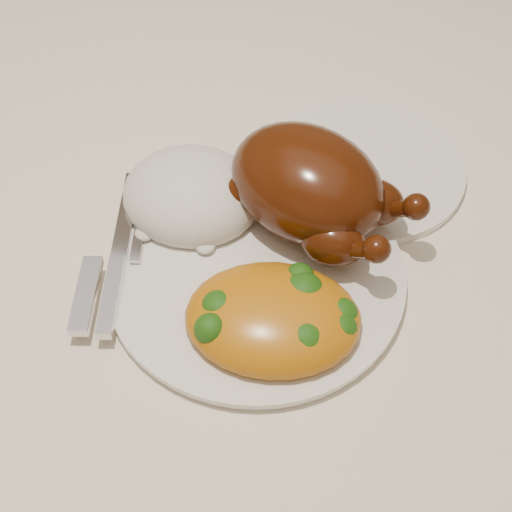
% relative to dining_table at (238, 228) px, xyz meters
% --- Properties ---
extents(floor, '(4.00, 4.00, 0.00)m').
position_rel_dining_table_xyz_m(floor, '(0.00, 0.00, -0.67)').
color(floor, brown).
rests_on(floor, ground).
extents(dining_table, '(1.60, 0.90, 0.76)m').
position_rel_dining_table_xyz_m(dining_table, '(0.00, 0.00, 0.00)').
color(dining_table, brown).
rests_on(dining_table, floor).
extents(tablecloth, '(1.73, 1.03, 0.18)m').
position_rel_dining_table_xyz_m(tablecloth, '(0.00, 0.00, 0.07)').
color(tablecloth, white).
rests_on(tablecloth, dining_table).
extents(dinner_plate, '(0.28, 0.28, 0.01)m').
position_rel_dining_table_xyz_m(dinner_plate, '(0.06, -0.14, 0.11)').
color(dinner_plate, white).
rests_on(dinner_plate, tablecloth).
extents(side_plate, '(0.25, 0.25, 0.01)m').
position_rel_dining_table_xyz_m(side_plate, '(0.13, 0.02, 0.11)').
color(side_plate, white).
rests_on(side_plate, tablecloth).
extents(roast_chicken, '(0.20, 0.16, 0.09)m').
position_rel_dining_table_xyz_m(roast_chicken, '(0.09, -0.07, 0.16)').
color(roast_chicken, '#431507').
rests_on(roast_chicken, dinner_plate).
extents(rice_mound, '(0.13, 0.12, 0.07)m').
position_rel_dining_table_xyz_m(rice_mound, '(-0.02, -0.08, 0.13)').
color(rice_mound, white).
rests_on(rice_mound, dinner_plate).
extents(mac_and_cheese, '(0.16, 0.13, 0.05)m').
position_rel_dining_table_xyz_m(mac_and_cheese, '(0.09, -0.19, 0.13)').
color(mac_and_cheese, orange).
rests_on(mac_and_cheese, dinner_plate).
extents(cutlery, '(0.06, 0.19, 0.01)m').
position_rel_dining_table_xyz_m(cutlery, '(-0.06, -0.18, 0.12)').
color(cutlery, silver).
rests_on(cutlery, dinner_plate).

